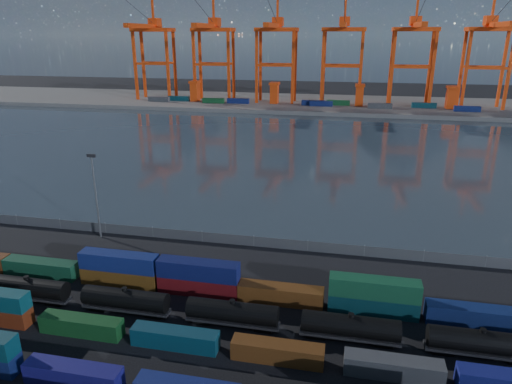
# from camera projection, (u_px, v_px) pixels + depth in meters

# --- Properties ---
(ground) EXTENTS (700.00, 700.00, 0.00)m
(ground) POSITION_uv_depth(u_px,v_px,m) (209.00, 339.00, 58.82)
(ground) COLOR black
(ground) RESTS_ON ground
(harbor_water) EXTENTS (700.00, 700.00, 0.00)m
(harbor_water) POSITION_uv_depth(u_px,v_px,m) (300.00, 150.00, 156.02)
(harbor_water) COLOR #2E3942
(harbor_water) RESTS_ON ground
(far_quay) EXTENTS (700.00, 70.00, 2.00)m
(far_quay) POSITION_uv_depth(u_px,v_px,m) (322.00, 104.00, 252.89)
(far_quay) COLOR #514F4C
(far_quay) RESTS_ON ground
(container_row_south) EXTENTS (138.85, 2.31, 4.92)m
(container_row_south) POSITION_uv_depth(u_px,v_px,m) (119.00, 378.00, 49.72)
(container_row_south) COLOR #373A3B
(container_row_south) RESTS_ON ground
(container_row_mid) EXTENTS (140.49, 2.26, 4.83)m
(container_row_mid) POSITION_uv_depth(u_px,v_px,m) (158.00, 334.00, 57.53)
(container_row_mid) COLOR #44464A
(container_row_mid) RESTS_ON ground
(container_row_north) EXTENTS (141.83, 2.53, 5.38)m
(container_row_north) POSITION_uv_depth(u_px,v_px,m) (202.00, 282.00, 68.63)
(container_row_north) COLOR #0F154D
(container_row_north) RESTS_ON ground
(tanker_string) EXTENTS (121.31, 2.75, 3.94)m
(tanker_string) POSITION_uv_depth(u_px,v_px,m) (178.00, 306.00, 62.48)
(tanker_string) COLOR black
(tanker_string) RESTS_ON ground
(waterfront_fence) EXTENTS (160.12, 0.12, 2.20)m
(waterfront_fence) POSITION_uv_depth(u_px,v_px,m) (254.00, 241.00, 84.41)
(waterfront_fence) COLOR #595B5E
(waterfront_fence) RESTS_ON ground
(yard_light_mast) EXTENTS (1.60, 0.40, 16.60)m
(yard_light_mast) POSITION_uv_depth(u_px,v_px,m) (95.00, 192.00, 85.60)
(yard_light_mast) COLOR slate
(yard_light_mast) RESTS_ON ground
(gantry_cranes) EXTENTS (197.16, 42.54, 57.61)m
(gantry_cranes) POSITION_uv_depth(u_px,v_px,m) (309.00, 39.00, 237.09)
(gantry_cranes) COLOR #F04311
(gantry_cranes) RESTS_ON ground
(quay_containers) EXTENTS (172.58, 10.99, 2.60)m
(quay_containers) POSITION_uv_depth(u_px,v_px,m) (299.00, 103.00, 240.79)
(quay_containers) COLOR navy
(quay_containers) RESTS_ON far_quay
(straddle_carriers) EXTENTS (140.00, 7.00, 11.10)m
(straddle_carriers) POSITION_uv_depth(u_px,v_px,m) (316.00, 93.00, 241.89)
(straddle_carriers) COLOR #F04311
(straddle_carriers) RESTS_ON far_quay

